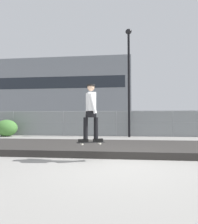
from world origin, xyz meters
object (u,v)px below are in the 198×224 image
at_px(skater, 91,109).
at_px(shrub_left, 7,128).
at_px(street_lamp, 129,70).
at_px(parked_car_near, 55,124).
at_px(skateboard, 91,142).
at_px(parked_car_mid, 115,124).

distance_m(skater, shrub_left, 10.39).
height_order(street_lamp, parked_car_near, street_lamp).
bearing_deg(parked_car_near, street_lamp, -24.89).
bearing_deg(skater, skateboard, 0.00).
bearing_deg(shrub_left, skateboard, -45.44).
bearing_deg(shrub_left, street_lamp, 2.38).
relative_size(street_lamp, parked_car_mid, 1.70).
distance_m(skateboard, shrub_left, 10.35).
height_order(street_lamp, shrub_left, street_lamp).
xyz_separation_m(skateboard, parked_car_near, (-4.84, 10.69, 0.28)).
distance_m(parked_car_near, parked_car_mid, 5.34).
relative_size(skater, street_lamp, 0.22).
distance_m(skateboard, parked_car_near, 11.74).
height_order(parked_car_near, shrub_left, parked_car_near).
relative_size(skater, parked_car_near, 0.38).
xyz_separation_m(skateboard, street_lamp, (1.53, 7.74, 4.10)).
bearing_deg(skateboard, skater, 180.00).
relative_size(parked_car_near, shrub_left, 2.89).
distance_m(street_lamp, parked_car_near, 7.99).
height_order(skateboard, parked_car_near, parked_car_near).
xyz_separation_m(street_lamp, shrub_left, (-8.79, -0.37, -4.06)).
height_order(skateboard, parked_car_mid, parked_car_mid).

